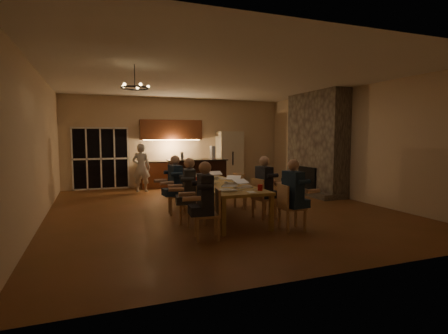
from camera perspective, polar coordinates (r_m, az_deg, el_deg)
floor at (r=8.85m, az=-0.74°, el=-6.80°), size 9.00×9.00×0.00m
back_wall at (r=13.01m, az=-7.54°, el=4.03°), size 8.00×0.04×3.20m
left_wall at (r=8.22m, az=-28.17°, el=2.95°), size 0.04×9.00×3.20m
right_wall at (r=10.72m, az=19.95°, el=3.58°), size 0.04×9.00×3.20m
ceiling at (r=8.78m, az=-0.77°, el=14.25°), size 8.00×9.00×0.04m
french_doors at (r=12.64m, az=-19.47°, el=1.27°), size 1.86×0.08×2.10m
fireplace at (r=11.47m, az=14.83°, el=3.79°), size 0.58×2.50×3.20m
kitchenette at (r=12.64m, az=-8.52°, el=2.18°), size 2.24×0.68×2.40m
refrigerator at (r=13.24m, az=0.89°, el=1.49°), size 0.90×0.68×2.00m
dining_table at (r=7.94m, az=-0.59°, el=-5.41°), size 1.10×3.13×0.75m
bar_island at (r=11.24m, az=-4.41°, el=-1.50°), size 1.92×0.78×1.08m
chair_left_near at (r=6.22m, az=-2.84°, el=-7.69°), size 0.51×0.51×0.89m
chair_left_mid at (r=7.17m, az=-5.21°, el=-5.99°), size 0.52×0.52×0.89m
chair_left_far at (r=8.24m, az=-7.54°, el=-4.57°), size 0.48×0.48×0.89m
chair_right_near at (r=6.93m, az=11.05°, el=-6.45°), size 0.47×0.47×0.89m
chair_right_mid at (r=7.85m, az=6.60°, el=-5.04°), size 0.52×0.52×0.89m
chair_right_far at (r=8.87m, az=3.44°, el=-3.86°), size 0.55×0.55×0.89m
person_left_near at (r=6.13m, az=-3.10°, el=-5.52°), size 0.65×0.65×1.38m
person_right_near at (r=6.83m, az=11.17°, el=-4.54°), size 0.67×0.67×1.38m
person_left_mid at (r=7.14m, az=-5.65°, el=-4.04°), size 0.70×0.70×1.38m
person_right_mid at (r=7.80m, az=6.54°, el=-3.29°), size 0.65×0.65×1.38m
person_left_far at (r=8.17m, az=-7.95°, el=-2.93°), size 0.67×0.67×1.38m
standing_person at (r=11.67m, az=-13.34°, el=-0.13°), size 0.68×0.58×1.59m
chandelier at (r=7.17m, az=-14.35°, el=12.39°), size 0.54×0.54×0.03m
laptop_a at (r=6.85m, az=0.78°, el=-2.95°), size 0.35×0.31×0.23m
laptop_b at (r=7.23m, az=3.31°, el=-2.53°), size 0.39×0.36×0.23m
laptop_c at (r=7.81m, az=-2.72°, el=-1.97°), size 0.36×0.32×0.23m
laptop_d at (r=7.89m, az=1.46°, el=-1.89°), size 0.42×0.40×0.23m
laptop_e at (r=8.79m, az=-4.01°, el=-1.19°), size 0.34×0.31×0.23m
laptop_f at (r=8.89m, az=-1.18°, el=-1.11°), size 0.33×0.29×0.23m
mug_front at (r=7.46m, az=0.34°, el=-2.78°), size 0.08×0.08×0.10m
mug_mid at (r=8.50m, az=-1.18°, el=-1.82°), size 0.08×0.08×0.10m
mug_back at (r=8.60m, az=-4.56°, el=-1.75°), size 0.08×0.08×0.10m
redcup_near at (r=6.90m, az=5.92°, el=-3.36°), size 0.10×0.10×0.12m
redcup_mid at (r=8.14m, az=-4.81°, el=-2.07°), size 0.09×0.09×0.12m
can_silver at (r=7.18m, az=1.81°, el=-3.01°), size 0.07×0.07×0.12m
can_cola at (r=9.09m, az=-4.55°, el=-1.33°), size 0.06×0.06×0.12m
plate_near at (r=7.47m, az=3.77°, el=-3.09°), size 0.22×0.22×0.02m
plate_left at (r=6.93m, az=0.20°, el=-3.72°), size 0.28×0.28×0.02m
plate_far at (r=8.74m, az=0.25°, el=-1.91°), size 0.27×0.27×0.02m
notepad at (r=6.68m, az=4.48°, el=-4.10°), size 0.15×0.20×0.01m
bar_bottle at (r=11.04m, az=-6.85°, el=1.80°), size 0.09×0.09×0.24m
bar_blender at (r=11.28m, az=-1.85°, el=2.39°), size 0.16×0.16×0.43m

